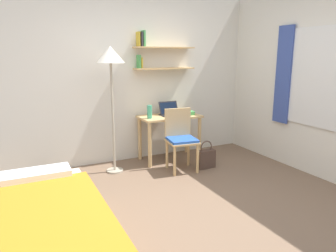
{
  "coord_description": "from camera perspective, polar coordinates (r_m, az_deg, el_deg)",
  "views": [
    {
      "loc": [
        -1.66,
        -2.66,
        1.65
      ],
      "look_at": [
        -0.1,
        0.51,
        0.85
      ],
      "focal_mm": 33.81,
      "sensor_mm": 36.0,
      "label": 1
    }
  ],
  "objects": [
    {
      "name": "ground_plane",
      "position": [
        3.54,
        5.31,
        -15.08
      ],
      "size": [
        5.28,
        5.28,
        0.0
      ],
      "primitive_type": "plane",
      "color": "brown"
    },
    {
      "name": "wall_back",
      "position": [
        4.98,
        -6.61,
        8.75
      ],
      "size": [
        4.4,
        0.27,
        2.6
      ],
      "color": "silver",
      "rests_on": "ground_plane"
    },
    {
      "name": "wall_right",
      "position": [
        4.57,
        27.85,
        6.97
      ],
      "size": [
        0.1,
        4.4,
        2.6
      ],
      "color": "silver",
      "rests_on": "ground_plane"
    },
    {
      "name": "bed",
      "position": [
        2.85,
        -21.06,
        -17.83
      ],
      "size": [
        0.92,
        1.85,
        0.54
      ],
      "color": "tan",
      "rests_on": "ground_plane"
    },
    {
      "name": "desk",
      "position": [
        4.98,
        0.28,
        0.22
      ],
      "size": [
        0.95,
        0.51,
        0.71
      ],
      "color": "tan",
      "rests_on": "ground_plane"
    },
    {
      "name": "desk_chair",
      "position": [
        4.57,
        2.29,
        -1.95
      ],
      "size": [
        0.46,
        0.46,
        0.89
      ],
      "color": "tan",
      "rests_on": "ground_plane"
    },
    {
      "name": "standing_lamp",
      "position": [
        4.38,
        -10.3,
        11.21
      ],
      "size": [
        0.38,
        0.38,
        1.76
      ],
      "color": "#B2A893",
      "rests_on": "ground_plane"
    },
    {
      "name": "laptop",
      "position": [
        5.0,
        0.29,
        2.62
      ],
      "size": [
        0.32,
        0.23,
        0.21
      ],
      "color": "black",
      "rests_on": "desk"
    },
    {
      "name": "water_bottle",
      "position": [
        4.73,
        -3.35,
        2.57
      ],
      "size": [
        0.07,
        0.07,
        0.2
      ],
      "primitive_type": "cylinder",
      "color": "#42A87F",
      "rests_on": "desk"
    },
    {
      "name": "book_stack",
      "position": [
        5.05,
        3.51,
        2.4
      ],
      "size": [
        0.21,
        0.23,
        0.06
      ],
      "color": "#4CA856",
      "rests_on": "desk"
    },
    {
      "name": "handbag",
      "position": [
        4.74,
        6.86,
        -5.8
      ],
      "size": [
        0.27,
        0.11,
        0.42
      ],
      "color": "#4C382D",
      "rests_on": "ground_plane"
    }
  ]
}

